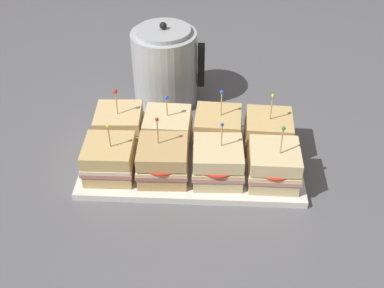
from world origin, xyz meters
The scene contains 11 objects.
ground_plane centered at (0.00, 0.00, 0.00)m, with size 6.00×6.00×0.00m, color slate.
serving_platter centered at (0.00, 0.00, 0.01)m, with size 0.54×0.29×0.02m.
sandwich_front_far_left centered at (-0.19, -0.06, 0.06)m, with size 0.12×0.12×0.15m.
sandwich_front_center_left centered at (-0.07, -0.06, 0.06)m, with size 0.12×0.13×0.16m.
sandwich_front_center_right centered at (0.06, -0.06, 0.06)m, with size 0.12×0.13×0.16m.
sandwich_front_far_right centered at (0.19, -0.07, 0.06)m, with size 0.12×0.12×0.17m.
sandwich_back_far_left centered at (-0.19, 0.07, 0.06)m, with size 0.13×0.13×0.16m.
sandwich_back_center_left centered at (-0.07, 0.06, 0.06)m, with size 0.12×0.12×0.15m.
sandwich_back_center_right centered at (0.06, 0.07, 0.06)m, with size 0.13×0.13×0.16m.
sandwich_back_far_right centered at (0.19, 0.06, 0.06)m, with size 0.13×0.13×0.16m.
kettle_steel centered at (-0.09, 0.30, 0.11)m, with size 0.21×0.19×0.25m.
Camera 1 is at (0.04, -0.92, 0.80)m, focal length 45.00 mm.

